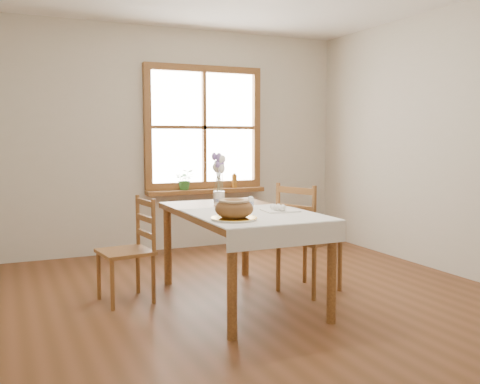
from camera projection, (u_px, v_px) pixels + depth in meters
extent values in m
plane|color=brown|center=(256.00, 312.00, 4.11)|extent=(5.00, 5.00, 0.00)
cube|color=beige|center=(163.00, 140.00, 6.24)|extent=(4.50, 0.10, 2.60)
cube|color=beige|center=(477.00, 141.00, 4.89)|extent=(0.10, 5.00, 2.60)
cube|color=#9B622F|center=(204.00, 69.00, 6.32)|extent=(1.46, 0.08, 0.08)
cube|color=#9B622F|center=(205.00, 185.00, 6.47)|extent=(1.46, 0.08, 0.08)
cube|color=#9B622F|center=(148.00, 127.00, 6.11)|extent=(0.08, 0.08, 1.30)
cube|color=#9B622F|center=(256.00, 128.00, 6.68)|extent=(0.08, 0.08, 1.30)
cube|color=#9B622F|center=(204.00, 127.00, 6.40)|extent=(0.04, 0.06, 1.30)
cube|color=#9B622F|center=(204.00, 127.00, 6.40)|extent=(1.30, 0.06, 0.04)
cube|color=white|center=(203.00, 127.00, 6.42)|extent=(1.30, 0.01, 1.30)
cube|color=#9B622F|center=(206.00, 191.00, 6.42)|extent=(1.46, 0.20, 0.05)
cube|color=#9B622F|center=(240.00, 214.00, 4.31)|extent=(0.90, 1.60, 0.05)
cylinder|color=#9B622F|center=(232.00, 288.00, 3.52)|extent=(0.07, 0.07, 0.70)
cylinder|color=#9B622F|center=(332.00, 276.00, 3.84)|extent=(0.07, 0.07, 0.70)
cylinder|color=#9B622F|center=(168.00, 246.00, 4.86)|extent=(0.07, 0.07, 0.70)
cylinder|color=#9B622F|center=(245.00, 239.00, 5.18)|extent=(0.07, 0.07, 0.70)
cube|color=white|center=(257.00, 215.00, 4.03)|extent=(0.91, 0.99, 0.01)
cylinder|color=white|center=(234.00, 219.00, 3.76)|extent=(0.37, 0.37, 0.02)
ellipsoid|color=brown|center=(234.00, 207.00, 3.75)|extent=(0.27, 0.27, 0.15)
cube|color=white|center=(280.00, 210.00, 4.19)|extent=(0.28, 0.24, 0.01)
cylinder|color=white|center=(245.00, 203.00, 4.35)|extent=(0.05, 0.05, 0.08)
cylinder|color=white|center=(251.00, 202.00, 4.37)|extent=(0.06, 0.06, 0.10)
cylinder|color=white|center=(219.00, 198.00, 4.68)|extent=(0.13, 0.13, 0.11)
imported|color=#347C31|center=(185.00, 182.00, 6.30)|extent=(0.28, 0.30, 0.19)
cylinder|color=#A1621D|center=(234.00, 180.00, 6.56)|extent=(0.08, 0.08, 0.18)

